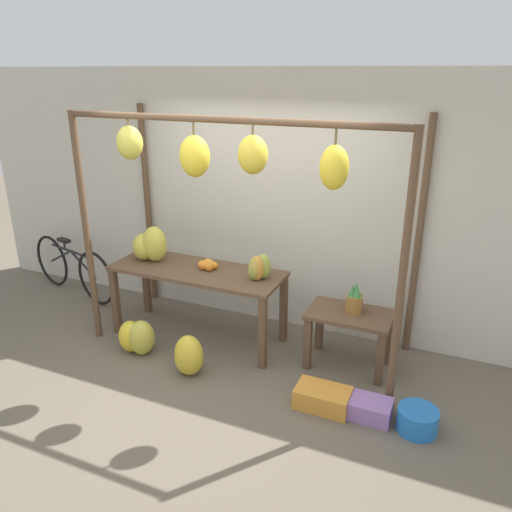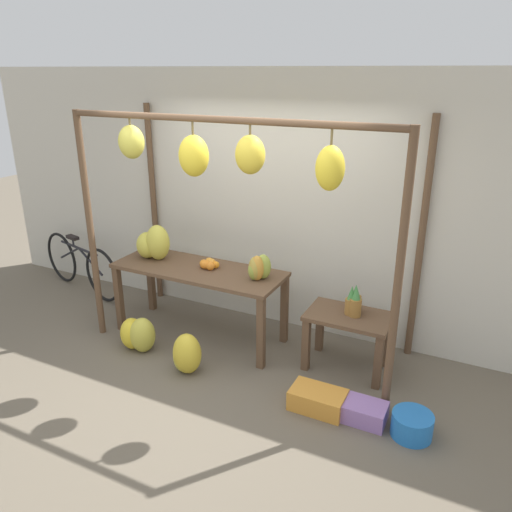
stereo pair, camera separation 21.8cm
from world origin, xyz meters
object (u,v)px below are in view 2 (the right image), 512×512
Objects in this scene: parked_bicycle at (81,265)px; fruit_crate_purple at (361,411)px; pineapple_cluster at (354,302)px; fruit_crate_white at (318,400)px; papaya_pile at (258,268)px; banana_pile_ground_right at (186,354)px; orange_pile at (208,264)px; blue_bucket at (412,425)px; banana_pile_on_table at (153,244)px; banana_pile_ground_left at (137,334)px.

parked_bicycle is 3.83× the size of fruit_crate_purple.
pineapple_cluster is at bearing 112.88° from fruit_crate_purple.
papaya_pile reaches higher than fruit_crate_white.
parked_bicycle is at bearing 156.62° from banana_pile_ground_right.
orange_pile reaches higher than parked_bicycle.
pineapple_cluster is 0.64× the size of fruit_crate_white.
fruit_crate_purple is (0.37, 0.03, -0.01)m from fruit_crate_white.
parked_bicycle is (-4.44, 0.96, 0.26)m from blue_bucket.
orange_pile is at bearing 160.41° from fruit_crate_purple.
pineapple_cluster is 1.16× the size of papaya_pile.
blue_bucket is at bearing -12.42° from banana_pile_on_table.
banana_pile_ground_right reaches higher than blue_bucket.
fruit_crate_purple is at bearing -19.59° from orange_pile.
orange_pile is at bearing 176.04° from papaya_pile.
banana_pile_ground_right is 2.13m from blue_bucket.
fruit_crate_purple is at bearing 178.35° from blue_bucket.
parked_bicycle reaches higher than banana_pile_ground_right.
orange_pile is 0.61m from papaya_pile.
banana_pile_on_table is 2.24× the size of orange_pile.
parked_bicycle is (-2.14, 0.27, -0.48)m from orange_pile.
banana_pile_ground_left is 1.46m from papaya_pile.
banana_pile_on_table is 1.13× the size of banana_pile_ground_right.
banana_pile_ground_left is 1.18× the size of fruit_crate_purple.
banana_pile_on_table is at bearing 105.90° from banana_pile_ground_left.
banana_pile_ground_left is 1.85m from parked_bicycle.
fruit_crate_white is 3.78m from parked_bicycle.
fruit_crate_purple is at bearing -26.26° from papaya_pile.
parked_bicycle is (-3.71, 0.21, -0.34)m from pineapple_cluster.
fruit_crate_purple is at bearing 4.01° from fruit_crate_white.
fruit_crate_white is 1.39m from papaya_pile.
blue_bucket is (2.98, -0.66, -0.88)m from banana_pile_on_table.
banana_pile_on_table reaches higher than fruit_crate_white.
banana_pile_ground_left reaches higher than fruit_crate_purple.
banana_pile_on_table reaches higher than pineapple_cluster.
banana_pile_ground_left is at bearing 178.41° from blue_bucket.
pineapple_cluster reaches higher than blue_bucket.
parked_bicycle reaches higher than blue_bucket.
fruit_crate_white is at bearing -35.98° from papaya_pile.
parked_bicycle reaches higher than banana_pile_ground_left.
banana_pile_on_table reaches higher than papaya_pile.
banana_pile_on_table is at bearing 167.58° from blue_bucket.
banana_pile_on_table is 1.56× the size of pineapple_cluster.
banana_pile_ground_left is 2.82m from blue_bucket.
orange_pile is 2.14m from fruit_crate_purple.
blue_bucket is (2.13, 0.04, -0.09)m from banana_pile_ground_right.
orange_pile reaches higher than fruit_crate_white.
papaya_pile is (1.29, -0.02, -0.05)m from banana_pile_on_table.
banana_pile_ground_right reaches higher than banana_pile_ground_left.
orange_pile is 0.49× the size of fruit_crate_purple.
blue_bucket is at bearing 1.14° from banana_pile_ground_right.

